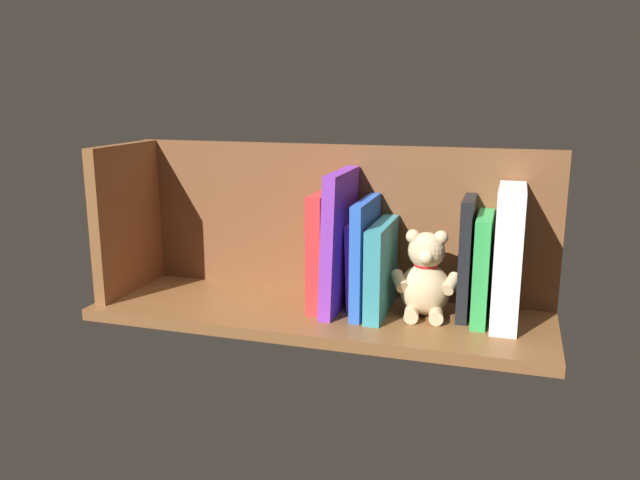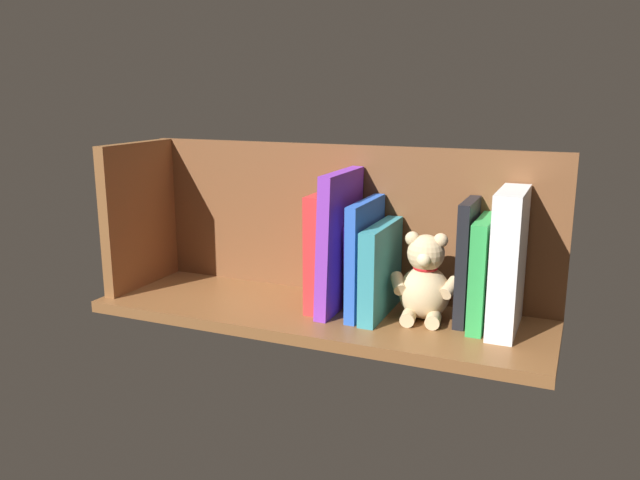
# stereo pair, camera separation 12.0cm
# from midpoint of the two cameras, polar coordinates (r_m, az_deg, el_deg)

# --- Properties ---
(ground_plane) EXTENTS (0.87, 0.28, 0.02)m
(ground_plane) POSITION_cam_midpoint_polar(r_m,az_deg,el_deg) (1.24, 2.78, -6.67)
(ground_plane) COLOR brown
(shelf_back_panel) EXTENTS (0.87, 0.02, 0.31)m
(shelf_back_panel) POSITION_cam_midpoint_polar(r_m,az_deg,el_deg) (1.30, 4.65, 1.77)
(shelf_back_panel) COLOR brown
(shelf_back_panel) RESTS_ON ground_plane
(shelf_side_divider) EXTENTS (0.02, 0.22, 0.31)m
(shelf_side_divider) POSITION_cam_midpoint_polar(r_m,az_deg,el_deg) (1.39, -13.51, 2.18)
(shelf_side_divider) COLOR brown
(shelf_side_divider) RESTS_ON ground_plane
(dictionary_thick_white) EXTENTS (0.05, 0.16, 0.25)m
(dictionary_thick_white) POSITION_cam_midpoint_polar(r_m,az_deg,el_deg) (1.16, 19.38, -1.84)
(dictionary_thick_white) COLOR white
(dictionary_thick_white) RESTS_ON ground_plane
(book_0) EXTENTS (0.03, 0.14, 0.20)m
(book_0) POSITION_cam_midpoint_polar(r_m,az_deg,el_deg) (1.18, 17.21, -2.82)
(book_0) COLOR green
(book_0) RESTS_ON ground_plane
(book_1) EXTENTS (0.02, 0.12, 0.22)m
(book_1) POSITION_cam_midpoint_polar(r_m,az_deg,el_deg) (1.19, 15.86, -1.89)
(book_1) COLOR black
(book_1) RESTS_ON ground_plane
(teddy_bear) EXTENTS (0.13, 0.11, 0.16)m
(teddy_bear) POSITION_cam_midpoint_polar(r_m,az_deg,el_deg) (1.19, 12.22, -3.67)
(teddy_bear) COLOR #D1B284
(teddy_bear) RESTS_ON ground_plane
(book_2) EXTENTS (0.03, 0.18, 0.17)m
(book_2) POSITION_cam_midpoint_polar(r_m,az_deg,el_deg) (1.19, 8.34, -2.69)
(book_2) COLOR teal
(book_2) RESTS_ON ground_plane
(book_3) EXTENTS (0.02, 0.17, 0.21)m
(book_3) POSITION_cam_midpoint_polar(r_m,az_deg,el_deg) (1.20, 6.93, -1.54)
(book_3) COLOR blue
(book_3) RESTS_ON ground_plane
(book_4) EXTENTS (0.02, 0.11, 0.17)m
(book_4) POSITION_cam_midpoint_polar(r_m,az_deg,el_deg) (1.24, 6.17, -2.20)
(book_4) COLOR purple
(book_4) RESTS_ON ground_plane
(book_5) EXTENTS (0.03, 0.18, 0.27)m
(book_5) POSITION_cam_midpoint_polar(r_m,az_deg,el_deg) (1.20, 4.62, -0.15)
(book_5) COLOR purple
(book_5) RESTS_ON ground_plane
(book_6) EXTENTS (0.03, 0.15, 0.22)m
(book_6) POSITION_cam_midpoint_polar(r_m,az_deg,el_deg) (1.23, 3.30, -0.85)
(book_6) COLOR red
(book_6) RESTS_ON ground_plane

